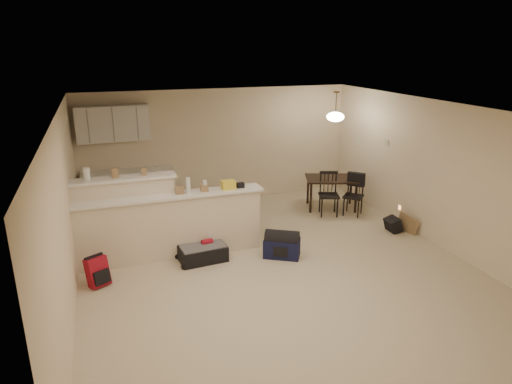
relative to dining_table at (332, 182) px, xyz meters
name	(u,v)px	position (x,y,z in m)	size (l,w,h in m)	color
room	(277,192)	(-2.13, -2.17, 0.65)	(7.00, 7.02, 2.50)	beige
breakfast_bar	(155,223)	(-3.88, -1.19, 0.01)	(3.08, 0.58, 1.39)	beige
upper_cabinets	(113,123)	(-4.33, 1.15, 1.30)	(1.40, 0.34, 0.70)	white
kitchen_counter	(130,194)	(-4.13, 1.02, -0.15)	(1.80, 0.60, 0.90)	white
thermostat	(387,143)	(0.86, -0.62, 0.90)	(0.02, 0.12, 0.12)	beige
jar	(87,174)	(-4.84, -1.05, 0.89)	(0.10, 0.10, 0.20)	silver
cereal_box	(115,173)	(-4.42, -1.05, 0.87)	(0.10, 0.07, 0.16)	#92724B
small_box	(144,172)	(-3.98, -1.05, 0.85)	(0.08, 0.06, 0.12)	#92724B
bottle_a	(188,185)	(-3.32, -1.27, 0.62)	(0.07, 0.07, 0.26)	silver
bottle_b	(205,186)	(-3.04, -1.27, 0.58)	(0.06, 0.06, 0.18)	silver
bag_lump	(228,185)	(-2.65, -1.27, 0.56)	(0.22, 0.18, 0.14)	#92724B
pouch	(240,185)	(-2.44, -1.27, 0.53)	(0.12, 0.10, 0.08)	#92724B
extra_item_x	(204,188)	(-3.06, -1.27, 0.55)	(0.12, 0.10, 0.11)	#92724B
extra_item_y	(180,190)	(-3.46, -1.27, 0.55)	(0.13, 0.10, 0.11)	#92724B
dining_table	(332,182)	(0.00, 0.00, 0.00)	(1.27, 1.05, 0.68)	black
pendant_lamp	(335,116)	(0.00, 0.00, 1.39)	(0.36, 0.36, 0.62)	brown
dining_chair_near	(329,194)	(-0.25, -0.36, -0.15)	(0.39, 0.38, 0.90)	black
dining_chair_far	(353,195)	(0.23, -0.52, -0.17)	(0.37, 0.36, 0.85)	black
suitcase	(203,253)	(-3.19, -1.56, -0.47)	(0.75, 0.49, 0.25)	black
red_backpack	(97,272)	(-4.83, -1.86, -0.38)	(0.29, 0.18, 0.44)	#A71224
navy_duffel	(282,248)	(-1.91, -1.87, -0.44)	(0.59, 0.32, 0.32)	#121639
black_daypack	(393,225)	(0.50, -1.56, -0.47)	(0.30, 0.21, 0.26)	black
cardboard_sheet	(408,224)	(0.72, -1.69, -0.43)	(0.44, 0.02, 0.34)	#92724B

